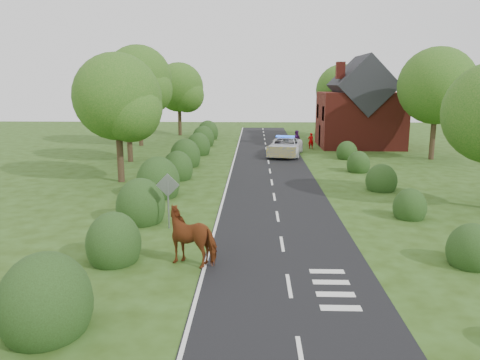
{
  "coord_description": "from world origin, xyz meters",
  "views": [
    {
      "loc": [
        -1.14,
        -18.16,
        6.47
      ],
      "look_at": [
        -1.93,
        6.56,
        1.3
      ],
      "focal_mm": 35.0,
      "sensor_mm": 36.0,
      "label": 1
    }
  ],
  "objects_px": {
    "road_sign": "(168,193)",
    "pedestrian_red": "(311,141)",
    "cow": "(193,239)",
    "pedestrian_purple": "(296,140)",
    "police_van": "(285,147)"
  },
  "relations": [
    {
      "from": "pedestrian_red",
      "to": "pedestrian_purple",
      "type": "distance_m",
      "value": 1.52
    },
    {
      "from": "cow",
      "to": "pedestrian_purple",
      "type": "bearing_deg",
      "value": -174.56
    },
    {
      "from": "road_sign",
      "to": "pedestrian_purple",
      "type": "distance_m",
      "value": 27.2
    },
    {
      "from": "cow",
      "to": "police_van",
      "type": "bearing_deg",
      "value": -173.62
    },
    {
      "from": "road_sign",
      "to": "pedestrian_red",
      "type": "relative_size",
      "value": 1.62
    },
    {
      "from": "cow",
      "to": "pedestrian_red",
      "type": "height_order",
      "value": "cow"
    },
    {
      "from": "cow",
      "to": "pedestrian_red",
      "type": "xyz_separation_m",
      "value": [
        7.79,
        30.3,
        -0.08
      ]
    },
    {
      "from": "road_sign",
      "to": "pedestrian_purple",
      "type": "height_order",
      "value": "road_sign"
    },
    {
      "from": "cow",
      "to": "pedestrian_purple",
      "type": "xyz_separation_m",
      "value": [
        6.3,
        29.99,
        0.06
      ]
    },
    {
      "from": "road_sign",
      "to": "cow",
      "type": "height_order",
      "value": "road_sign"
    },
    {
      "from": "pedestrian_purple",
      "to": "police_van",
      "type": "bearing_deg",
      "value": 89.74
    },
    {
      "from": "cow",
      "to": "road_sign",
      "type": "bearing_deg",
      "value": -140.29
    },
    {
      "from": "pedestrian_purple",
      "to": "pedestrian_red",
      "type": "bearing_deg",
      "value": -151.43
    },
    {
      "from": "road_sign",
      "to": "police_van",
      "type": "distance_m",
      "value": 22.58
    },
    {
      "from": "cow",
      "to": "pedestrian_purple",
      "type": "distance_m",
      "value": 30.65
    }
  ]
}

